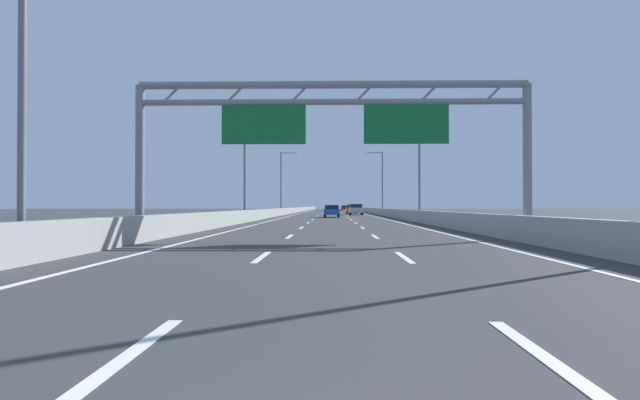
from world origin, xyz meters
name	(u,v)px	position (x,y,z in m)	size (l,w,h in m)	color
ground_plane	(332,213)	(0.00, 100.00, 0.00)	(260.00, 260.00, 0.00)	#38383A
lane_dash_left_0	(124,358)	(-1.80, 3.50, 0.01)	(0.16, 3.00, 0.01)	white
lane_dash_left_1	(262,257)	(-1.80, 12.50, 0.01)	(0.16, 3.00, 0.01)	white
lane_dash_left_2	(289,237)	(-1.80, 21.50, 0.01)	(0.16, 3.00, 0.01)	white
lane_dash_left_3	(301,228)	(-1.80, 30.50, 0.01)	(0.16, 3.00, 0.01)	white
lane_dash_left_4	(308,223)	(-1.80, 39.50, 0.01)	(0.16, 3.00, 0.01)	white
lane_dash_left_5	(312,220)	(-1.80, 48.50, 0.01)	(0.16, 3.00, 0.01)	white
lane_dash_left_6	(315,218)	(-1.80, 57.50, 0.01)	(0.16, 3.00, 0.01)	white
lane_dash_left_7	(317,216)	(-1.80, 66.50, 0.01)	(0.16, 3.00, 0.01)	white
lane_dash_left_8	(319,215)	(-1.80, 75.50, 0.01)	(0.16, 3.00, 0.01)	white
lane_dash_left_9	(320,214)	(-1.80, 84.50, 0.01)	(0.16, 3.00, 0.01)	white
lane_dash_left_10	(321,213)	(-1.80, 93.50, 0.01)	(0.16, 3.00, 0.01)	white
lane_dash_left_11	(322,212)	(-1.80, 102.50, 0.01)	(0.16, 3.00, 0.01)	white
lane_dash_left_12	(323,212)	(-1.80, 111.50, 0.01)	(0.16, 3.00, 0.01)	white
lane_dash_left_13	(324,211)	(-1.80, 120.50, 0.01)	(0.16, 3.00, 0.01)	white
lane_dash_left_14	(324,211)	(-1.80, 129.50, 0.01)	(0.16, 3.00, 0.01)	white
lane_dash_left_15	(325,211)	(-1.80, 138.50, 0.01)	(0.16, 3.00, 0.01)	white
lane_dash_left_16	(325,210)	(-1.80, 147.50, 0.01)	(0.16, 3.00, 0.01)	white
lane_dash_left_17	(325,210)	(-1.80, 156.50, 0.01)	(0.16, 3.00, 0.01)	white
lane_dash_right_0	(550,361)	(1.80, 3.50, 0.01)	(0.16, 3.00, 0.01)	white
lane_dash_right_1	(404,257)	(1.80, 12.50, 0.01)	(0.16, 3.00, 0.01)	white
lane_dash_right_2	(375,237)	(1.80, 21.50, 0.01)	(0.16, 3.00, 0.01)	white
lane_dash_right_3	(362,228)	(1.80, 30.50, 0.01)	(0.16, 3.00, 0.01)	white
lane_dash_right_4	(356,223)	(1.80, 39.50, 0.01)	(0.16, 3.00, 0.01)	white
lane_dash_right_5	(351,220)	(1.80, 48.50, 0.01)	(0.16, 3.00, 0.01)	white
lane_dash_right_6	(348,218)	(1.80, 57.50, 0.01)	(0.16, 3.00, 0.01)	white
lane_dash_right_7	(346,216)	(1.80, 66.50, 0.01)	(0.16, 3.00, 0.01)	white
lane_dash_right_8	(344,215)	(1.80, 75.50, 0.01)	(0.16, 3.00, 0.01)	white
lane_dash_right_9	(343,214)	(1.80, 84.50, 0.01)	(0.16, 3.00, 0.01)	white
lane_dash_right_10	(342,213)	(1.80, 93.50, 0.01)	(0.16, 3.00, 0.01)	white
lane_dash_right_11	(341,212)	(1.80, 102.50, 0.01)	(0.16, 3.00, 0.01)	white
lane_dash_right_12	(340,212)	(1.80, 111.50, 0.01)	(0.16, 3.00, 0.01)	white
lane_dash_right_13	(339,211)	(1.80, 120.50, 0.01)	(0.16, 3.00, 0.01)	white
lane_dash_right_14	(339,211)	(1.80, 129.50, 0.01)	(0.16, 3.00, 0.01)	white
lane_dash_right_15	(338,211)	(1.80, 138.50, 0.01)	(0.16, 3.00, 0.01)	white
lane_dash_right_16	(338,210)	(1.80, 147.50, 0.01)	(0.16, 3.00, 0.01)	white
lane_dash_right_17	(338,210)	(1.80, 156.50, 0.01)	(0.16, 3.00, 0.01)	white
edge_line_left	(300,214)	(-5.25, 88.00, 0.01)	(0.16, 176.00, 0.01)	white
edge_line_right	(363,214)	(5.25, 88.00, 0.01)	(0.16, 176.00, 0.01)	white
barrier_left	(298,210)	(-6.90, 110.00, 0.47)	(0.45, 220.00, 0.95)	#9E9E99
barrier_right	(365,210)	(6.90, 110.00, 0.47)	(0.45, 220.00, 0.95)	#9E9E99
sign_gantry	(333,119)	(0.02, 20.50, 4.80)	(15.99, 0.36, 6.36)	gray
streetlamp_left_near	(32,41)	(-7.47, 12.02, 5.40)	(2.58, 0.28, 9.50)	slate
streetlamp_left_mid	(247,159)	(-7.47, 46.06, 5.40)	(2.58, 0.28, 9.50)	slate
streetlamp_right_mid	(417,159)	(7.47, 46.06, 5.40)	(2.58, 0.28, 9.50)	slate
streetlamp_left_far	(282,179)	(-7.47, 80.10, 5.40)	(2.58, 0.28, 9.50)	slate
streetlamp_right_far	(381,179)	(7.47, 80.10, 5.40)	(2.58, 0.28, 9.50)	slate
red_car	(345,208)	(3.41, 138.98, 0.72)	(1.72, 4.41, 1.39)	red
silver_car	(356,209)	(3.48, 75.27, 0.79)	(1.89, 4.38, 1.56)	#A8ADB2
yellow_car	(331,208)	(-0.16, 122.96, 0.74)	(1.88, 4.42, 1.44)	yellow
blue_car	(332,211)	(0.01, 58.84, 0.72)	(1.73, 4.55, 1.38)	#2347AD
orange_car	(352,209)	(3.39, 89.20, 0.76)	(1.79, 4.45, 1.47)	orange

